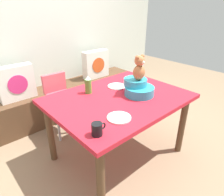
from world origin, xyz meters
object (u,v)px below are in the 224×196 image
pillow_floral_left (16,83)px  dining_table (118,105)px  infant_seat_teal (138,88)px  ketchup_bottle (88,85)px  highchair (60,97)px  teddy_bear (139,68)px  dinner_plate_far (117,86)px  dinner_plate_near (119,118)px  pillow_floral_right (96,64)px  coffee_mug (97,129)px

pillow_floral_left → dining_table: size_ratio=0.33×
infant_seat_teal → ketchup_bottle: ketchup_bottle is taller
highchair → ketchup_bottle: bearing=-83.5°
teddy_bear → dinner_plate_far: bearing=94.7°
ketchup_bottle → dinner_plate_near: (-0.11, -0.58, -0.08)m
pillow_floral_right → ketchup_bottle: bearing=-130.7°
infant_seat_teal → coffee_mug: (-0.74, -0.27, -0.02)m
dinner_plate_near → pillow_floral_right: bearing=58.6°
dining_table → infant_seat_teal: infant_seat_teal is taller
dinner_plate_far → teddy_bear: bearing=-85.3°
dining_table → teddy_bear: size_ratio=5.40×
dinner_plate_near → dinner_plate_far: 0.67m
pillow_floral_left → pillow_floral_right: bearing=0.0°
pillow_floral_left → ketchup_bottle: bearing=-66.0°
pillow_floral_right → ketchup_bottle: (-0.83, -0.97, 0.15)m
ketchup_bottle → dinner_plate_far: (0.33, -0.07, -0.08)m
teddy_bear → pillow_floral_right: bearing=70.4°
pillow_floral_right → coffee_mug: pillow_floral_right is taller
dining_table → infant_seat_teal: size_ratio=4.09×
pillow_floral_right → teddy_bear: size_ratio=1.76×
dining_table → ketchup_bottle: size_ratio=7.30×
teddy_bear → coffee_mug: 0.82m
pillow_floral_left → dinner_plate_near: bearing=-78.3°
dinner_plate_far → pillow_floral_right: bearing=64.4°
pillow_floral_right → dinner_plate_far: pillow_floral_right is taller
pillow_floral_right → coffee_mug: 2.01m
ketchup_bottle → coffee_mug: 0.74m
infant_seat_teal → coffee_mug: 0.79m
pillow_floral_left → ketchup_bottle: 1.07m
highchair → dinner_plate_near: 1.15m
coffee_mug → dinner_plate_far: size_ratio=0.60×
dining_table → dinner_plate_near: dinner_plate_near is taller
teddy_bear → ketchup_bottle: 0.55m
pillow_floral_right → teddy_bear: 1.45m
infant_seat_teal → dinner_plate_near: size_ratio=1.65×
infant_seat_teal → ketchup_bottle: 0.51m
highchair → infant_seat_teal: size_ratio=2.39×
infant_seat_teal → pillow_floral_right: bearing=70.4°
dining_table → dinner_plate_far: 0.28m
coffee_mug → dinner_plate_near: bearing=12.4°
coffee_mug → ketchup_bottle: bearing=59.3°
teddy_bear → infant_seat_teal: bearing=90.0°
infant_seat_teal → dinner_plate_far: (-0.02, 0.29, -0.07)m
pillow_floral_left → coffee_mug: (0.05, -1.61, 0.11)m
infant_seat_teal → ketchup_bottle: (-0.36, 0.36, 0.02)m
pillow_floral_right → dining_table: bearing=-118.0°
dinner_plate_far → dining_table: bearing=-128.6°
dining_table → coffee_mug: coffee_mug is taller
pillow_floral_left → teddy_bear: teddy_bear is taller
highchair → ketchup_bottle: (0.06, -0.55, 0.31)m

